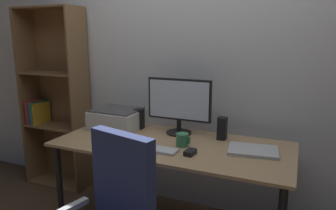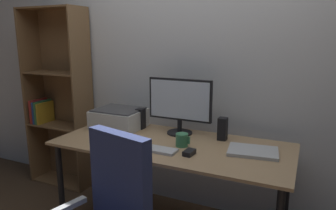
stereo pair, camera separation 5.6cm
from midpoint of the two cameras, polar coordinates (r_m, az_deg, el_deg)
name	(u,v)px [view 2 (the right image)]	position (r m, az deg, el deg)	size (l,w,h in m)	color
back_wall	(198,60)	(2.64, 6.24, 8.23)	(6.40, 0.10, 2.60)	silver
desk	(172,153)	(2.28, 1.39, -8.82)	(1.69, 0.75, 0.74)	tan
monitor	(180,103)	(2.41, 2.84, 0.41)	(0.52, 0.20, 0.44)	black
keyboard	(156,149)	(2.11, -1.45, -8.14)	(0.29, 0.11, 0.02)	#B7BABC
mouse	(189,153)	(2.04, 4.74, -8.72)	(0.06, 0.10, 0.03)	black
coffee_mug	(182,140)	(2.18, 3.33, -6.43)	(0.10, 0.09, 0.09)	#387F51
laptop	(253,151)	(2.15, 16.08, -8.19)	(0.32, 0.23, 0.02)	#B7BABC
speaker_left	(141,119)	(2.59, -4.44, -2.51)	(0.06, 0.07, 0.17)	black
speaker_right	(223,129)	(2.34, 10.70, -4.33)	(0.06, 0.07, 0.17)	black
printer	(119,118)	(2.64, -8.41, -2.41)	(0.40, 0.34, 0.16)	silver
paper_sheet	(120,147)	(2.20, -8.15, -7.64)	(0.21, 0.30, 0.00)	white
bookshelf	(59,100)	(3.30, -18.95, 0.87)	(0.66, 0.28, 1.76)	brown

